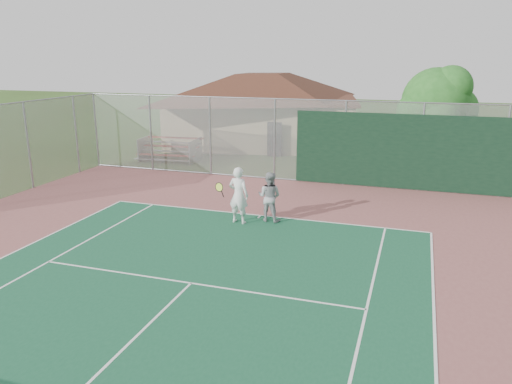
% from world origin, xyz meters
% --- Properties ---
extents(back_fence, '(20.08, 0.11, 3.53)m').
position_xyz_m(back_fence, '(2.11, 16.98, 1.67)').
color(back_fence, gray).
rests_on(back_fence, ground).
extents(side_fence_left, '(0.08, 9.00, 3.50)m').
position_xyz_m(side_fence_left, '(-10.00, 12.50, 1.75)').
color(side_fence_left, gray).
rests_on(side_fence_left, ground).
extents(clubhouse, '(12.91, 9.85, 5.03)m').
position_xyz_m(clubhouse, '(-4.19, 25.50, 2.55)').
color(clubhouse, tan).
rests_on(clubhouse, ground).
extents(bleachers, '(3.11, 2.02, 1.13)m').
position_xyz_m(bleachers, '(-7.31, 19.33, 0.60)').
color(bleachers, '#AE3B28').
rests_on(bleachers, ground).
extents(tree, '(3.49, 3.31, 4.87)m').
position_xyz_m(tree, '(5.56, 20.13, 3.20)').
color(tree, '#372214').
rests_on(tree, ground).
extents(player_white_front, '(1.07, 0.65, 1.84)m').
position_xyz_m(player_white_front, '(-0.46, 10.96, 0.93)').
color(player_white_front, silver).
rests_on(player_white_front, ground).
extents(player_grey_back, '(0.85, 0.69, 1.63)m').
position_xyz_m(player_grey_back, '(0.43, 11.46, 0.82)').
color(player_grey_back, '#96989A').
rests_on(player_grey_back, ground).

